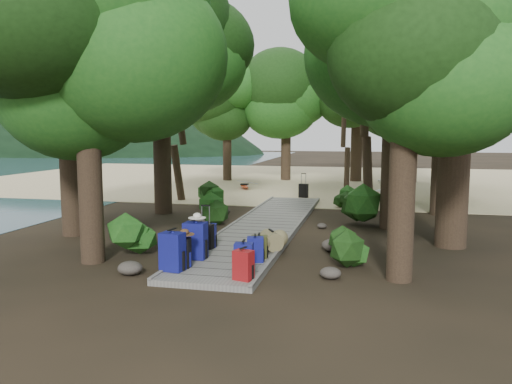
% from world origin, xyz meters
% --- Properties ---
extents(ground, '(120.00, 120.00, 0.00)m').
position_xyz_m(ground, '(0.00, 0.00, 0.00)').
color(ground, '#302418').
rests_on(ground, ground).
extents(sand_beach, '(40.00, 22.00, 0.02)m').
position_xyz_m(sand_beach, '(0.00, 16.00, 0.01)').
color(sand_beach, '#CCBC8A').
rests_on(sand_beach, ground).
extents(distant_hill, '(32.00, 16.00, 12.00)m').
position_xyz_m(distant_hill, '(-40.00, 48.00, 0.00)').
color(distant_hill, black).
rests_on(distant_hill, ground).
extents(boardwalk, '(2.00, 12.00, 0.12)m').
position_xyz_m(boardwalk, '(0.00, 1.00, 0.06)').
color(boardwalk, slate).
rests_on(boardwalk, ground).
extents(backpack_left_a, '(0.49, 0.37, 0.85)m').
position_xyz_m(backpack_left_a, '(-0.78, -4.31, 0.54)').
color(backpack_left_a, navy).
rests_on(backpack_left_a, boardwalk).
extents(backpack_left_b, '(0.39, 0.29, 0.67)m').
position_xyz_m(backpack_left_b, '(-0.70, -4.04, 0.45)').
color(backpack_left_b, black).
rests_on(backpack_left_b, boardwalk).
extents(backpack_left_c, '(0.47, 0.34, 0.88)m').
position_xyz_m(backpack_left_c, '(-0.66, -3.31, 0.56)').
color(backpack_left_c, navy).
rests_on(backpack_left_c, boardwalk).
extents(backpack_left_d, '(0.44, 0.34, 0.61)m').
position_xyz_m(backpack_left_d, '(-0.75, -2.19, 0.42)').
color(backpack_left_d, navy).
rests_on(backpack_left_d, boardwalk).
extents(backpack_right_a, '(0.40, 0.33, 0.62)m').
position_xyz_m(backpack_right_a, '(0.74, -4.60, 0.43)').
color(backpack_right_a, maroon).
rests_on(backpack_right_a, boardwalk).
extents(backpack_right_b, '(0.38, 0.29, 0.65)m').
position_xyz_m(backpack_right_b, '(0.62, -4.13, 0.44)').
color(backpack_right_b, navy).
rests_on(backpack_right_b, boardwalk).
extents(backpack_right_c, '(0.39, 0.31, 0.59)m').
position_xyz_m(backpack_right_c, '(0.66, -3.29, 0.41)').
color(backpack_right_c, navy).
rests_on(backpack_right_c, boardwalk).
extents(backpack_right_d, '(0.38, 0.30, 0.53)m').
position_xyz_m(backpack_right_d, '(0.66, -2.93, 0.39)').
color(backpack_right_d, '#3F4419').
rests_on(backpack_right_d, boardwalk).
extents(duffel_right_khaki, '(0.68, 0.77, 0.43)m').
position_xyz_m(duffel_right_khaki, '(0.77, -2.13, 0.33)').
color(duffel_right_khaki, olive).
rests_on(duffel_right_khaki, boardwalk).
extents(suitcase_on_boardwalk, '(0.40, 0.27, 0.58)m').
position_xyz_m(suitcase_on_boardwalk, '(-0.74, -2.36, 0.41)').
color(suitcase_on_boardwalk, black).
rests_on(suitcase_on_boardwalk, boardwalk).
extents(lone_suitcase_on_sand, '(0.42, 0.30, 0.59)m').
position_xyz_m(lone_suitcase_on_sand, '(0.21, 7.94, 0.32)').
color(lone_suitcase_on_sand, black).
rests_on(lone_suitcase_on_sand, sand_beach).
extents(hat_brown, '(0.40, 0.40, 0.12)m').
position_xyz_m(hat_brown, '(-0.64, -4.00, 0.85)').
color(hat_brown, '#51351E').
rests_on(hat_brown, backpack_left_b).
extents(hat_white, '(0.38, 0.38, 0.13)m').
position_xyz_m(hat_white, '(-0.63, -3.25, 1.06)').
color(hat_white, silver).
rests_on(hat_white, backpack_left_c).
extents(kayak, '(1.82, 3.20, 0.32)m').
position_xyz_m(kayak, '(-3.11, 10.68, 0.18)').
color(kayak, '#A12D0D').
rests_on(kayak, sand_beach).
extents(sun_lounger, '(1.18, 1.97, 0.60)m').
position_xyz_m(sun_lounger, '(3.71, 9.98, 0.32)').
color(sun_lounger, silver).
rests_on(sun_lounger, sand_beach).
extents(tree_right_a, '(4.25, 4.25, 7.08)m').
position_xyz_m(tree_right_a, '(3.57, -3.57, 3.54)').
color(tree_right_a, black).
rests_on(tree_right_a, ground).
extents(tree_right_b, '(6.08, 6.08, 10.85)m').
position_xyz_m(tree_right_b, '(4.97, -0.34, 5.42)').
color(tree_right_b, black).
rests_on(tree_right_b, ground).
extents(tree_right_c, '(5.53, 5.53, 9.57)m').
position_xyz_m(tree_right_c, '(3.63, 1.76, 4.79)').
color(tree_right_c, black).
rests_on(tree_right_c, ground).
extents(tree_right_d, '(6.05, 6.05, 11.10)m').
position_xyz_m(tree_right_d, '(5.42, 4.70, 5.55)').
color(tree_right_d, black).
rests_on(tree_right_d, ground).
extents(tree_right_e, '(4.39, 4.39, 7.90)m').
position_xyz_m(tree_right_e, '(4.44, 7.16, 3.95)').
color(tree_right_e, black).
rests_on(tree_right_e, ground).
extents(tree_right_f, '(5.40, 5.40, 9.64)m').
position_xyz_m(tree_right_f, '(6.19, 9.06, 4.82)').
color(tree_right_f, black).
rests_on(tree_right_f, ground).
extents(tree_left_a, '(4.42, 4.42, 7.36)m').
position_xyz_m(tree_left_a, '(-2.91, -3.66, 3.68)').
color(tree_left_a, black).
rests_on(tree_left_a, ground).
extents(tree_left_b, '(4.83, 4.83, 8.69)m').
position_xyz_m(tree_left_b, '(-4.99, -1.16, 4.34)').
color(tree_left_b, black).
rests_on(tree_left_b, ground).
extents(tree_left_c, '(5.05, 5.05, 8.78)m').
position_xyz_m(tree_left_c, '(-4.07, 2.87, 4.39)').
color(tree_left_c, black).
rests_on(tree_left_c, ground).
extents(tree_back_a, '(4.74, 4.74, 8.20)m').
position_xyz_m(tree_back_a, '(-1.85, 15.63, 4.10)').
color(tree_back_a, black).
rests_on(tree_back_a, ground).
extents(tree_back_b, '(5.17, 5.17, 9.23)m').
position_xyz_m(tree_back_b, '(2.20, 15.87, 4.62)').
color(tree_back_b, black).
rests_on(tree_back_b, ground).
extents(tree_back_c, '(5.33, 5.33, 9.59)m').
position_xyz_m(tree_back_c, '(5.24, 16.10, 4.80)').
color(tree_back_c, black).
rests_on(tree_back_c, ground).
extents(tree_back_d, '(4.27, 4.27, 7.12)m').
position_xyz_m(tree_back_d, '(-5.16, 14.70, 3.56)').
color(tree_back_d, black).
rests_on(tree_back_d, ground).
extents(palm_right_a, '(4.70, 4.70, 8.01)m').
position_xyz_m(palm_right_a, '(3.11, 5.53, 4.01)').
color(palm_right_a, '#173B10').
rests_on(palm_right_a, ground).
extents(palm_right_b, '(4.37, 4.37, 8.44)m').
position_xyz_m(palm_right_b, '(4.87, 11.48, 4.22)').
color(palm_right_b, '#173B10').
rests_on(palm_right_b, ground).
extents(palm_right_c, '(3.85, 3.85, 6.13)m').
position_xyz_m(palm_right_c, '(2.04, 12.72, 3.07)').
color(palm_right_c, '#173B10').
rests_on(palm_right_c, ground).
extents(palm_left_a, '(4.35, 4.35, 6.93)m').
position_xyz_m(palm_left_a, '(-4.91, 6.05, 3.46)').
color(palm_left_a, '#173B10').
rests_on(palm_left_a, ground).
extents(rock_left_a, '(0.50, 0.45, 0.28)m').
position_xyz_m(rock_left_a, '(-1.65, -4.40, 0.14)').
color(rock_left_a, '#4C473F').
rests_on(rock_left_a, ground).
extents(rock_left_b, '(0.35, 0.31, 0.19)m').
position_xyz_m(rock_left_b, '(-2.57, -1.73, 0.10)').
color(rock_left_b, '#4C473F').
rests_on(rock_left_b, ground).
extents(rock_left_c, '(0.58, 0.53, 0.32)m').
position_xyz_m(rock_left_c, '(-1.94, 0.38, 0.16)').
color(rock_left_c, '#4C473F').
rests_on(rock_left_c, ground).
extents(rock_left_d, '(0.29, 0.26, 0.16)m').
position_xyz_m(rock_left_d, '(-1.89, 3.24, 0.08)').
color(rock_left_d, '#4C473F').
rests_on(rock_left_d, ground).
extents(rock_right_a, '(0.42, 0.38, 0.23)m').
position_xyz_m(rock_right_a, '(2.28, -3.78, 0.12)').
color(rock_right_a, '#4C473F').
rests_on(rock_right_a, ground).
extents(rock_right_b, '(0.55, 0.49, 0.30)m').
position_xyz_m(rock_right_b, '(2.16, -1.53, 0.15)').
color(rock_right_b, '#4C473F').
rests_on(rock_right_b, ground).
extents(rock_right_c, '(0.29, 0.26, 0.16)m').
position_xyz_m(rock_right_c, '(1.63, 1.28, 0.08)').
color(rock_right_c, '#4C473F').
rests_on(rock_right_c, ground).
extents(rock_right_d, '(0.58, 0.53, 0.32)m').
position_xyz_m(rock_right_d, '(2.62, 4.31, 0.16)').
color(rock_right_d, '#4C473F').
rests_on(rock_right_d, ground).
extents(shrub_left_a, '(1.06, 1.06, 0.95)m').
position_xyz_m(shrub_left_a, '(-2.29, -2.94, 0.48)').
color(shrub_left_a, '#1C5218').
rests_on(shrub_left_a, ground).
extents(shrub_left_b, '(1.03, 1.03, 0.93)m').
position_xyz_m(shrub_left_b, '(-1.77, 1.20, 0.46)').
color(shrub_left_b, '#1C5218').
rests_on(shrub_left_b, ground).
extents(shrub_left_c, '(1.15, 1.15, 1.03)m').
position_xyz_m(shrub_left_c, '(-2.98, 4.70, 0.52)').
color(shrub_left_c, '#1C5218').
rests_on(shrub_left_c, ground).
extents(shrub_right_a, '(0.86, 0.86, 0.78)m').
position_xyz_m(shrub_right_a, '(2.55, -2.74, 0.39)').
color(shrub_right_a, '#1C5218').
rests_on(shrub_right_a, ground).
extents(shrub_right_b, '(1.34, 1.34, 1.21)m').
position_xyz_m(shrub_right_b, '(2.80, 2.06, 0.60)').
color(shrub_right_b, '#1C5218').
rests_on(shrub_right_b, ground).
extents(shrub_right_c, '(0.78, 0.78, 0.71)m').
position_xyz_m(shrub_right_c, '(2.10, 5.47, 0.35)').
color(shrub_right_c, '#1C5218').
rests_on(shrub_right_c, ground).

